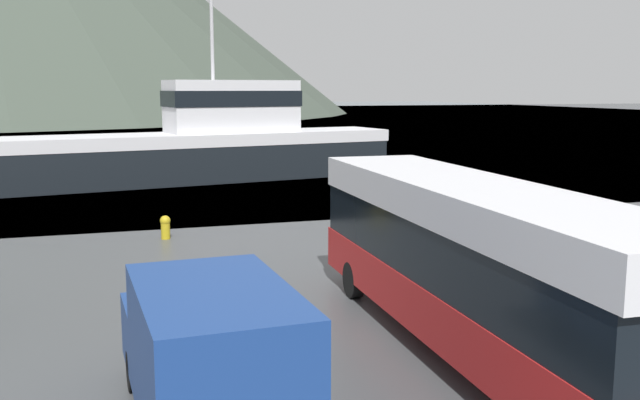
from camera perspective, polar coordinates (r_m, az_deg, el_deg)
water_surface at (r=146.77m, az=-14.10°, el=6.64°), size 240.00×240.00×0.00m
tour_bus at (r=14.29m, az=11.98°, el=-4.55°), size 2.73×11.78×3.36m
delivery_van at (r=11.04m, az=-8.88°, el=-11.90°), size 2.35×5.42×2.38m
fishing_boat at (r=40.81m, az=-9.41°, el=4.50°), size 23.54×8.16×11.25m
mooring_bollard at (r=25.24m, az=-12.27°, el=-2.07°), size 0.36×0.36×0.82m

